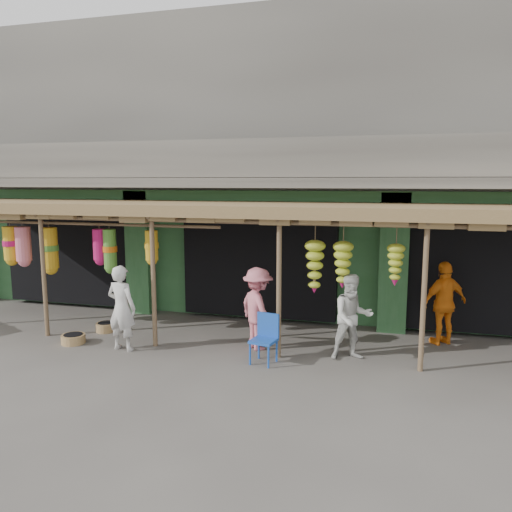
% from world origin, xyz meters
% --- Properties ---
extents(ground, '(80.00, 80.00, 0.00)m').
position_xyz_m(ground, '(0.00, 0.00, 0.00)').
color(ground, '#514C47').
rests_on(ground, ground).
extents(building, '(16.40, 6.80, 7.00)m').
position_xyz_m(building, '(-0.00, 4.87, 3.37)').
color(building, gray).
rests_on(building, ground).
extents(awning, '(14.00, 2.70, 2.79)m').
position_xyz_m(awning, '(-0.14, 0.80, 2.58)').
color(awning, brown).
rests_on(awning, ground).
extents(blue_chair, '(0.49, 0.50, 0.88)m').
position_xyz_m(blue_chair, '(0.82, -0.48, 0.49)').
color(blue_chair, '#1B4DB4').
rests_on(blue_chair, ground).
extents(basket_mid, '(0.58, 0.58, 0.18)m').
position_xyz_m(basket_mid, '(-3.16, -0.50, 0.09)').
color(basket_mid, '#906040').
rests_on(basket_mid, ground).
extents(basket_right, '(0.50, 0.50, 0.19)m').
position_xyz_m(basket_right, '(-2.97, 0.39, 0.10)').
color(basket_right, '#9A7648').
rests_on(basket_right, ground).
extents(person_front, '(0.65, 0.47, 1.66)m').
position_xyz_m(person_front, '(-2.00, -0.57, 0.83)').
color(person_front, silver).
rests_on(person_front, ground).
extents(person_right, '(0.94, 0.84, 1.58)m').
position_xyz_m(person_right, '(2.31, 0.09, 0.79)').
color(person_right, silver).
rests_on(person_right, ground).
extents(person_vendor, '(1.05, 0.88, 1.67)m').
position_xyz_m(person_vendor, '(4.00, 1.44, 0.84)').
color(person_vendor, orange).
rests_on(person_vendor, ground).
extents(person_shopper, '(1.15, 1.15, 1.60)m').
position_xyz_m(person_shopper, '(0.50, 0.19, 0.80)').
color(person_shopper, '#DE7684').
rests_on(person_shopper, ground).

